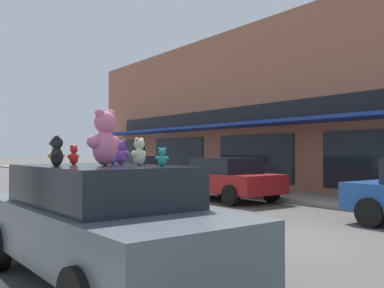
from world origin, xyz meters
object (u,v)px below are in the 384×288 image
(plush_art_car, at_px, (100,220))
(teddy_bear_purple, at_px, (121,152))
(teddy_bear_blue, at_px, (113,157))
(parked_car_far_center, at_px, (226,178))
(teddy_bear_black, at_px, (57,151))
(teddy_bear_cream, at_px, (139,152))
(teddy_bear_teal, at_px, (162,157))
(teddy_bear_giant, at_px, (105,138))
(teddy_bear_red, at_px, (74,155))
(teddy_bear_yellow, at_px, (56,154))
(parked_car_far_right, at_px, (136,170))

(plush_art_car, distance_m, teddy_bear_purple, 1.11)
(plush_art_car, height_order, teddy_bear_blue, teddy_bear_blue)
(parked_car_far_center, bearing_deg, teddy_bear_black, -142.85)
(teddy_bear_cream, relative_size, parked_car_far_center, 0.09)
(teddy_bear_purple, bearing_deg, teddy_bear_teal, 131.15)
(teddy_bear_cream, distance_m, parked_car_far_center, 9.46)
(parked_car_far_center, bearing_deg, teddy_bear_giant, -140.50)
(teddy_bear_red, xyz_separation_m, teddy_bear_blue, (0.48, -0.20, -0.03))
(teddy_bear_teal, bearing_deg, teddy_bear_yellow, -15.70)
(teddy_bear_purple, bearing_deg, teddy_bear_cream, 122.59)
(teddy_bear_yellow, distance_m, teddy_bear_teal, 1.48)
(teddy_bear_giant, relative_size, teddy_bear_blue, 3.41)
(teddy_bear_yellow, relative_size, teddy_bear_blue, 1.41)
(teddy_bear_giant, xyz_separation_m, teddy_bear_yellow, (-0.46, 0.51, -0.21))
(teddy_bear_blue, distance_m, parked_car_far_center, 9.08)
(teddy_bear_giant, bearing_deg, teddy_bear_teal, 104.19)
(parked_car_far_right, bearing_deg, teddy_bear_giant, -120.55)
(teddy_bear_black, bearing_deg, teddy_bear_yellow, -175.35)
(teddy_bear_cream, bearing_deg, teddy_bear_blue, -106.72)
(teddy_bear_yellow, distance_m, teddy_bear_purple, 0.92)
(teddy_bear_black, bearing_deg, parked_car_far_center, 150.28)
(teddy_bear_purple, distance_m, teddy_bear_teal, 1.12)
(parked_car_far_center, relative_size, parked_car_far_right, 0.90)
(teddy_bear_black, xyz_separation_m, parked_car_far_center, (7.95, 6.02, -0.91))
(teddy_bear_blue, height_order, parked_car_far_right, teddy_bear_blue)
(teddy_bear_blue, xyz_separation_m, parked_car_far_center, (7.04, 5.67, -0.83))
(teddy_bear_giant, distance_m, teddy_bear_purple, 0.68)
(teddy_bear_red, height_order, teddy_bear_black, teddy_bear_black)
(plush_art_car, relative_size, teddy_bear_teal, 20.02)
(plush_art_car, xyz_separation_m, teddy_bear_yellow, (-0.40, 0.49, 0.85))
(teddy_bear_yellow, xyz_separation_m, teddy_bear_purple, (0.92, -0.05, 0.03))
(teddy_bear_giant, xyz_separation_m, teddy_bear_black, (-0.62, 0.02, -0.17))
(teddy_bear_yellow, bearing_deg, parked_car_far_center, -126.07)
(teddy_bear_teal, bearing_deg, teddy_bear_purple, -53.96)
(teddy_bear_black, bearing_deg, plush_art_car, 113.08)
(teddy_bear_yellow, bearing_deg, parked_car_far_right, -104.64)
(teddy_bear_yellow, height_order, teddy_bear_red, teddy_bear_yellow)
(teddy_bear_red, relative_size, teddy_bear_cream, 0.75)
(teddy_bear_yellow, xyz_separation_m, teddy_bear_cream, (0.80, -0.79, 0.03))
(parked_car_far_center, bearing_deg, teddy_bear_blue, -141.13)
(teddy_bear_purple, relative_size, teddy_bear_teal, 1.55)
(teddy_bear_red, height_order, parked_car_far_right, teddy_bear_red)
(teddy_bear_purple, distance_m, parked_car_far_center, 8.89)
(plush_art_car, distance_m, teddy_bear_blue, 0.94)
(teddy_bear_teal, bearing_deg, teddy_bear_blue, -44.34)
(teddy_bear_giant, height_order, teddy_bear_purple, teddy_bear_giant)
(teddy_bear_yellow, distance_m, parked_car_far_center, 9.59)
(teddy_bear_red, xyz_separation_m, parked_car_far_center, (7.52, 5.47, -0.86))
(plush_art_car, bearing_deg, parked_car_far_right, 57.88)
(teddy_bear_giant, bearing_deg, teddy_bear_blue, -148.96)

